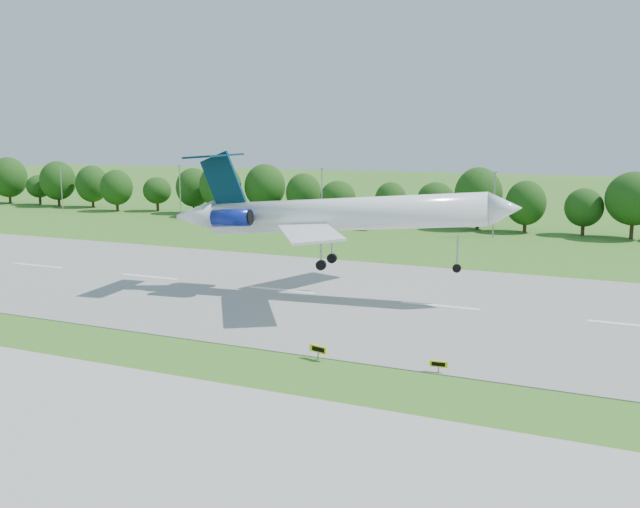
% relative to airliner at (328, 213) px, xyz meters
% --- Properties ---
extents(ground, '(600.00, 600.00, 0.00)m').
position_rel_airliner_xyz_m(ground, '(-6.38, -24.71, -9.88)').
color(ground, '#31681B').
rests_on(ground, ground).
extents(runway, '(400.00, 45.00, 0.08)m').
position_rel_airliner_xyz_m(runway, '(-6.38, 0.29, -9.84)').
color(runway, gray).
rests_on(runway, ground).
extents(tree_line, '(288.40, 8.40, 10.40)m').
position_rel_airliner_xyz_m(tree_line, '(-6.38, 67.29, -3.69)').
color(tree_line, '#382314').
rests_on(tree_line, ground).
extents(light_poles, '(175.90, 0.25, 12.19)m').
position_rel_airliner_xyz_m(light_poles, '(-8.88, 57.29, -3.54)').
color(light_poles, gray).
rests_on(light_poles, ground).
extents(airliner, '(41.70, 30.05, 13.53)m').
position_rel_airliner_xyz_m(airliner, '(0.00, 0.00, 0.00)').
color(airliner, white).
rests_on(airliner, ground).
extents(taxi_sign_centre, '(1.79, 0.65, 1.26)m').
position_rel_airliner_xyz_m(taxi_sign_centre, '(9.06, -22.65, -8.95)').
color(taxi_sign_centre, gray).
rests_on(taxi_sign_centre, ground).
extents(taxi_sign_right, '(1.46, 0.32, 1.02)m').
position_rel_airliner_xyz_m(taxi_sign_right, '(19.35, -21.82, -9.13)').
color(taxi_sign_right, gray).
rests_on(taxi_sign_right, ground).
extents(service_vehicle_a, '(4.04, 1.57, 1.31)m').
position_rel_airliner_xyz_m(service_vehicle_a, '(-51.20, 58.35, -9.23)').
color(service_vehicle_a, silver).
rests_on(service_vehicle_a, ground).
extents(service_vehicle_b, '(3.88, 1.69, 1.30)m').
position_rel_airliner_xyz_m(service_vehicle_b, '(-17.74, 56.26, -9.23)').
color(service_vehicle_b, silver).
rests_on(service_vehicle_b, ground).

